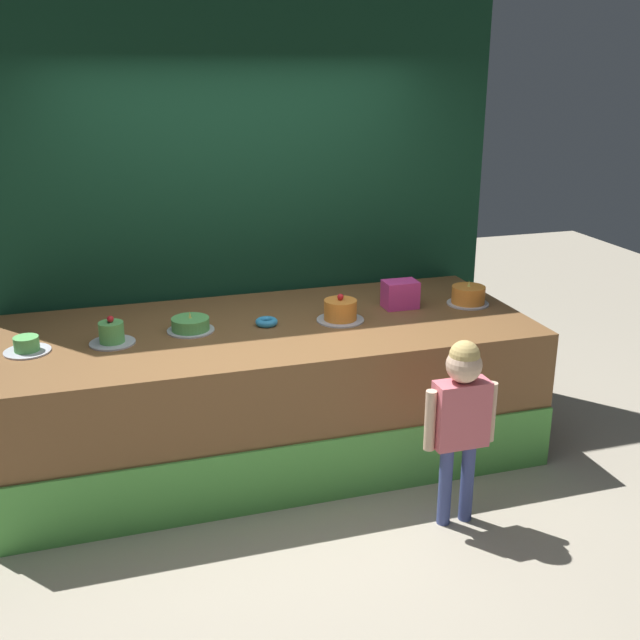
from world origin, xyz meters
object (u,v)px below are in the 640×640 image
(cake_left, at_px, (112,334))
(cake_right, at_px, (340,311))
(cake_center, at_px, (190,325))
(pink_box, at_px, (400,294))
(cake_far_left, at_px, (27,346))
(child_figure, at_px, (461,408))
(donut, at_px, (267,322))
(cake_far_right, at_px, (468,296))

(cake_left, xyz_separation_m, cake_right, (1.41, -0.00, 0.01))
(cake_left, relative_size, cake_center, 0.92)
(pink_box, relative_size, cake_right, 0.74)
(cake_far_left, relative_size, cake_right, 0.86)
(child_figure, bearing_deg, donut, 126.23)
(child_figure, relative_size, donut, 7.70)
(child_figure, distance_m, cake_far_right, 1.29)
(donut, relative_size, cake_right, 0.46)
(cake_left, distance_m, cake_right, 1.41)
(cake_far_left, bearing_deg, child_figure, -25.29)
(donut, xyz_separation_m, cake_far_left, (-1.41, -0.05, 0.02))
(pink_box, height_order, cake_center, pink_box)
(pink_box, distance_m, cake_center, 1.41)
(cake_left, relative_size, cake_right, 0.88)
(cake_far_left, height_order, cake_right, cake_right)
(donut, relative_size, cake_left, 0.53)
(donut, bearing_deg, cake_left, -176.87)
(child_figure, bearing_deg, cake_left, 149.06)
(child_figure, height_order, cake_center, child_figure)
(pink_box, relative_size, cake_center, 0.78)
(child_figure, relative_size, cake_right, 3.57)
(cake_center, bearing_deg, cake_left, -170.04)
(cake_far_left, distance_m, cake_right, 1.88)
(cake_far_right, bearing_deg, cake_far_left, -178.58)
(child_figure, xyz_separation_m, cake_far_left, (-2.21, 1.05, 0.22))
(cake_far_left, bearing_deg, cake_far_right, 1.42)
(cake_right, bearing_deg, cake_center, 174.93)
(cake_left, distance_m, cake_far_right, 2.35)
(cake_far_left, height_order, cake_far_right, cake_far_right)
(cake_center, height_order, cake_far_right, cake_far_right)
(donut, height_order, cake_left, cake_left)
(cake_left, distance_m, cake_center, 0.48)
(cake_left, bearing_deg, child_figure, -30.94)
(donut, height_order, cake_far_right, cake_far_right)
(cake_center, xyz_separation_m, cake_far_right, (1.88, -0.01, 0.02))
(child_figure, xyz_separation_m, cake_right, (-0.33, 1.04, 0.25))
(cake_far_left, bearing_deg, cake_center, 4.97)
(cake_right, bearing_deg, pink_box, 16.88)
(child_figure, height_order, cake_right, child_figure)
(pink_box, xyz_separation_m, cake_far_right, (0.47, -0.07, -0.03))
(child_figure, distance_m, cake_right, 1.12)
(cake_left, height_order, cake_right, cake_right)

